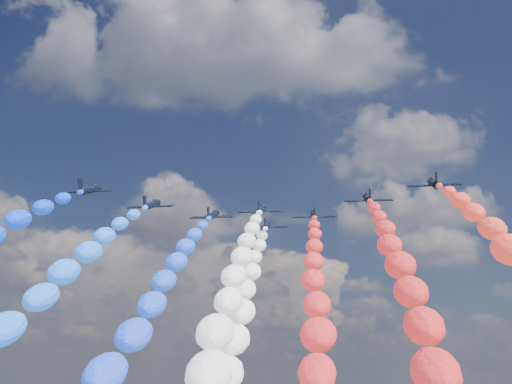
# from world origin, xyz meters

# --- Properties ---
(jet_0) EXTENTS (10.11, 13.28, 7.08)m
(jet_0) POSITION_xyz_m (-30.42, -7.60, 93.36)
(jet_0) COLOR black
(jet_1) EXTENTS (10.13, 13.30, 7.08)m
(jet_1) POSITION_xyz_m (-21.65, 4.64, 93.36)
(jet_1) COLOR black
(trail_1) EXTENTS (5.54, 105.32, 62.17)m
(trail_1) POSITION_xyz_m (-21.65, -50.24, 63.15)
(trail_1) COLOR #1E67FF
(jet_2) EXTENTS (10.01, 13.21, 7.08)m
(jet_2) POSITION_xyz_m (-10.56, 14.79, 93.36)
(jet_2) COLOR black
(trail_2) EXTENTS (5.54, 105.32, 62.17)m
(trail_2) POSITION_xyz_m (-10.56, -40.09, 63.15)
(trail_2) COLOR blue
(jet_3) EXTENTS (9.77, 13.04, 7.08)m
(jet_3) POSITION_xyz_m (0.50, 10.72, 93.36)
(jet_3) COLOR black
(trail_3) EXTENTS (5.54, 105.32, 62.17)m
(trail_3) POSITION_xyz_m (0.50, -44.16, 63.15)
(trail_3) COLOR white
(jet_4) EXTENTS (9.63, 12.94, 7.08)m
(jet_4) POSITION_xyz_m (0.50, 25.66, 93.36)
(jet_4) COLOR black
(trail_4) EXTENTS (5.54, 105.32, 62.17)m
(trail_4) POSITION_xyz_m (0.50, -29.22, 63.15)
(trail_4) COLOR white
(jet_5) EXTENTS (9.62, 12.93, 7.08)m
(jet_5) POSITION_xyz_m (11.62, 16.43, 93.36)
(jet_5) COLOR black
(trail_5) EXTENTS (5.54, 105.32, 62.17)m
(trail_5) POSITION_xyz_m (11.62, -38.45, 63.15)
(trail_5) COLOR red
(jet_6) EXTENTS (9.49, 12.84, 7.08)m
(jet_6) POSITION_xyz_m (22.34, 3.82, 93.36)
(jet_6) COLOR black
(trail_6) EXTENTS (5.54, 105.32, 62.17)m
(trail_6) POSITION_xyz_m (22.34, -51.06, 63.15)
(trail_6) COLOR red
(jet_7) EXTENTS (10.25, 13.38, 7.08)m
(jet_7) POSITION_xyz_m (33.62, -5.72, 93.36)
(jet_7) COLOR black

